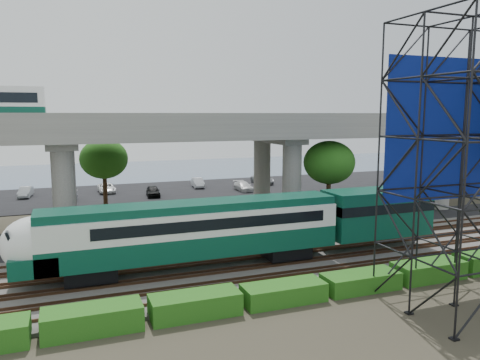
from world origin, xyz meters
name	(u,v)px	position (x,y,z in m)	size (l,w,h in m)	color
ground	(239,278)	(0.00, 0.00, 0.00)	(140.00, 140.00, 0.00)	#474233
ballast_bed	(228,267)	(0.00, 2.00, 0.10)	(90.00, 12.00, 0.20)	slate
service_road	(195,237)	(0.00, 10.50, 0.04)	(90.00, 5.00, 0.08)	black
parking_lot	(147,193)	(0.00, 34.00, 0.04)	(90.00, 18.00, 0.08)	black
harbor_water	(126,173)	(0.00, 56.00, 0.01)	(140.00, 40.00, 0.03)	slate
rail_tracks	(228,265)	(0.00, 2.00, 0.28)	(90.00, 9.52, 0.16)	#472D1E
commuter_train	(226,227)	(-0.13, 2.00, 2.88)	(29.30, 3.06, 4.30)	black
overpass	(164,136)	(-1.25, 16.00, 8.21)	(80.00, 12.00, 12.40)	#9E9B93
hedge_strip	(284,292)	(1.01, -4.30, 0.56)	(34.60, 1.80, 1.20)	#1E5C15
trees	(127,166)	(-4.67, 16.17, 5.57)	(40.94, 16.94, 7.69)	#382314
suv	(76,236)	(-9.30, 11.48, 0.77)	(2.30, 4.99, 1.39)	black
parked_cars	(153,188)	(0.79, 33.78, 0.70)	(38.64, 9.44, 1.32)	#BDBDBD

